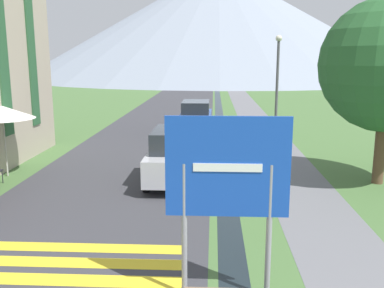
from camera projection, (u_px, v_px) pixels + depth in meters
ground_plane at (199, 134)px, 23.65m from camera, size 160.00×160.00×0.00m
road at (172, 111)px, 33.56m from camera, size 6.40×60.00×0.01m
footpath at (250, 111)px, 33.26m from camera, size 2.20×60.00×0.01m
drainage_channel at (219, 111)px, 33.38m from camera, size 0.60×60.00×0.00m
crosswalk_marking at (47, 270)px, 8.48m from camera, size 5.44×2.54×0.01m
mountain_distant at (218, 22)px, 90.15m from camera, size 80.64×80.64×22.70m
road_sign at (227, 181)px, 7.16m from camera, size 2.09×0.11×3.22m
parked_car_near at (178, 155)px, 14.40m from camera, size 1.99×4.06×1.82m
parked_car_far at (196, 117)px, 23.42m from camera, size 1.80×4.19×1.82m
cafe_umbrella_rear_white at (2, 112)px, 14.79m from camera, size 2.19×2.19×2.51m
streetlamp at (277, 83)px, 18.89m from camera, size 0.28×0.28×5.10m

